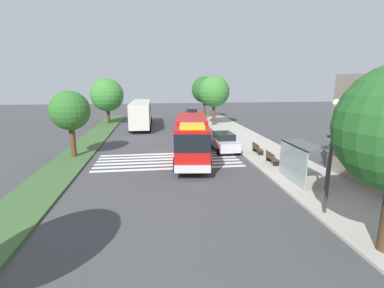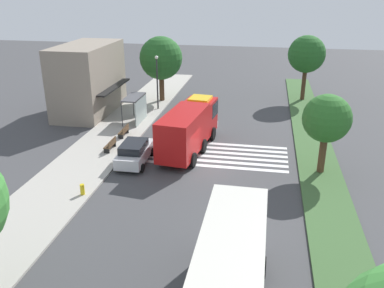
% 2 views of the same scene
% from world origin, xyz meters
% --- Properties ---
extents(ground_plane, '(120.00, 120.00, 0.00)m').
position_xyz_m(ground_plane, '(0.00, 0.00, 0.00)').
color(ground_plane, '#424244').
extents(sidewalk, '(60.00, 4.93, 0.14)m').
position_xyz_m(sidewalk, '(0.00, 9.07, 0.07)').
color(sidewalk, '#ADA89E').
rests_on(sidewalk, ground_plane).
extents(median_strip, '(60.00, 3.00, 0.14)m').
position_xyz_m(median_strip, '(0.00, -8.11, 0.07)').
color(median_strip, '#3D6033').
rests_on(median_strip, ground_plane).
extents(crosswalk, '(4.95, 11.89, 0.01)m').
position_xyz_m(crosswalk, '(2.06, 0.00, 0.01)').
color(crosswalk, silver).
rests_on(crosswalk, ground_plane).
extents(fire_truck, '(9.50, 3.55, 3.59)m').
position_xyz_m(fire_truck, '(2.81, 1.84, 2.03)').
color(fire_truck, '#B71414').
rests_on(fire_truck, ground_plane).
extents(parked_car_west, '(4.68, 2.04, 1.83)m').
position_xyz_m(parked_car_west, '(-24.21, 5.41, 0.93)').
color(parked_car_west, '#720505').
rests_on(parked_car_west, ground_plane).
extents(parked_car_mid, '(4.55, 2.18, 1.72)m').
position_xyz_m(parked_car_mid, '(-0.68, 5.41, 0.89)').
color(parked_car_mid, silver).
rests_on(parked_car_mid, ground_plane).
extents(transit_bus, '(11.78, 2.92, 3.64)m').
position_xyz_m(transit_bus, '(-15.88, -2.97, 2.16)').
color(transit_bus, silver).
rests_on(transit_bus, ground_plane).
extents(bus_stop_shelter, '(3.50, 1.40, 2.46)m').
position_xyz_m(bus_stop_shelter, '(8.42, 8.00, 1.89)').
color(bus_stop_shelter, '#4C4C51').
rests_on(bus_stop_shelter, sidewalk).
extents(bench_near_shelter, '(1.60, 0.50, 0.90)m').
position_xyz_m(bench_near_shelter, '(4.42, 8.02, 0.59)').
color(bench_near_shelter, '#4C3823').
rests_on(bench_near_shelter, sidewalk).
extents(bench_west_of_shelter, '(1.60, 0.50, 0.90)m').
position_xyz_m(bench_west_of_shelter, '(1.18, 8.02, 0.59)').
color(bench_west_of_shelter, '#4C3823').
rests_on(bench_west_of_shelter, sidewalk).
extents(street_lamp, '(0.36, 0.36, 5.59)m').
position_xyz_m(street_lamp, '(12.91, 7.21, 3.48)').
color(street_lamp, '#2D2D30').
rests_on(street_lamp, sidewalk).
extents(sidewalk_tree_far_west, '(4.50, 4.50, 7.16)m').
position_xyz_m(sidewalk_tree_far_west, '(-23.83, 7.61, 5.02)').
color(sidewalk_tree_far_west, '#513823').
rests_on(sidewalk_tree_far_west, sidewalk).
extents(sidewalk_tree_west, '(4.50, 4.50, 7.11)m').
position_xyz_m(sidewalk_tree_west, '(-16.09, 7.61, 4.97)').
color(sidewalk_tree_west, '#513823').
rests_on(sidewalk_tree_west, sidewalk).
extents(median_tree_far_west, '(4.92, 4.92, 6.76)m').
position_xyz_m(median_tree_far_west, '(-19.71, -8.11, 4.43)').
color(median_tree_far_west, '#47301E').
rests_on(median_tree_far_west, median_strip).
extents(median_tree_west, '(3.31, 3.31, 5.62)m').
position_xyz_m(median_tree_west, '(0.07, -8.11, 4.06)').
color(median_tree_west, '#513823').
rests_on(median_tree_west, median_strip).
extents(fire_hydrant, '(0.28, 0.28, 0.70)m').
position_xyz_m(fire_hydrant, '(-6.16, 7.11, 0.49)').
color(fire_hydrant, gold).
rests_on(fire_hydrant, sidewalk).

